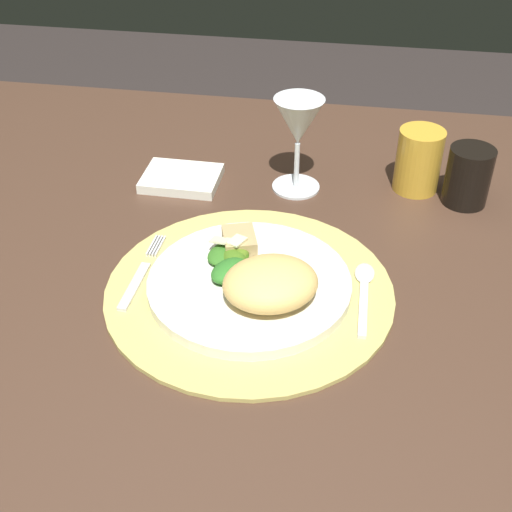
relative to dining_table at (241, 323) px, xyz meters
name	(u,v)px	position (x,y,z in m)	size (l,w,h in m)	color
dining_table	(241,323)	(0.00, 0.00, 0.00)	(1.37, 1.04, 0.75)	#473023
placemat	(249,290)	(0.02, -0.06, 0.12)	(0.36, 0.36, 0.01)	tan
dinner_plate	(249,284)	(0.02, -0.06, 0.13)	(0.25, 0.25, 0.01)	white
pasta_serving	(270,283)	(0.06, -0.10, 0.16)	(0.11, 0.10, 0.05)	#EABD69
salad_greens	(231,259)	(0.00, -0.04, 0.14)	(0.07, 0.11, 0.02)	#4E701B
bread_piece	(241,240)	(0.00, 0.00, 0.15)	(0.05, 0.04, 0.02)	tan
fork	(141,274)	(-0.12, -0.06, 0.12)	(0.02, 0.16, 0.00)	silver
spoon	(364,286)	(0.17, -0.04, 0.12)	(0.03, 0.14, 0.01)	silver
napkin	(182,178)	(-0.13, 0.18, 0.12)	(0.12, 0.09, 0.02)	white
wine_glass	(298,126)	(0.05, 0.20, 0.22)	(0.08, 0.08, 0.15)	silver
amber_tumbler	(419,160)	(0.23, 0.23, 0.16)	(0.07, 0.07, 0.10)	gold
dark_tumbler	(468,176)	(0.31, 0.20, 0.16)	(0.07, 0.07, 0.09)	black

